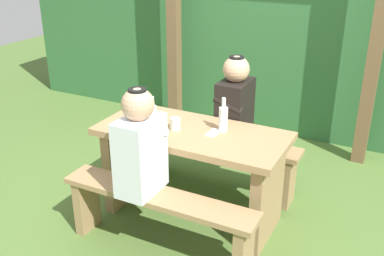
{
  "coord_description": "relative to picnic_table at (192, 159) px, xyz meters",
  "views": [
    {
      "loc": [
        1.38,
        -2.69,
        2.07
      ],
      "look_at": [
        0.0,
        0.0,
        0.75
      ],
      "focal_mm": 42.39,
      "sensor_mm": 36.0,
      "label": 1
    }
  ],
  "objects": [
    {
      "name": "ground_plane",
      "position": [
        0.0,
        0.0,
        -0.5
      ],
      "size": [
        12.0,
        12.0,
        0.0
      ],
      "primitive_type": "plane",
      "color": "#4E6C30"
    },
    {
      "name": "hedge_backdrop",
      "position": [
        0.0,
        2.16,
        0.42
      ],
      "size": [
        6.4,
        0.62,
        1.84
      ],
      "primitive_type": "cube",
      "color": "#306534",
      "rests_on": "ground_plane"
    },
    {
      "name": "pergola_post_left",
      "position": [
        -1.03,
        1.58,
        0.59
      ],
      "size": [
        0.12,
        0.12,
        2.18
      ],
      "primitive_type": "cube",
      "color": "brown",
      "rests_on": "ground_plane"
    },
    {
      "name": "pergola_post_right",
      "position": [
        1.03,
        1.58,
        0.59
      ],
      "size": [
        0.12,
        0.12,
        2.18
      ],
      "primitive_type": "cube",
      "color": "brown",
      "rests_on": "ground_plane"
    },
    {
      "name": "picnic_table",
      "position": [
        0.0,
        0.0,
        0.0
      ],
      "size": [
        1.4,
        0.64,
        0.73
      ],
      "color": "#9E7A51",
      "rests_on": "ground_plane"
    },
    {
      "name": "bench_near",
      "position": [
        0.0,
        -0.5,
        -0.17
      ],
      "size": [
        1.4,
        0.24,
        0.47
      ],
      "color": "#9E7A51",
      "rests_on": "ground_plane"
    },
    {
      "name": "bench_far",
      "position": [
        0.0,
        0.5,
        -0.17
      ],
      "size": [
        1.4,
        0.24,
        0.47
      ],
      "color": "#9E7A51",
      "rests_on": "ground_plane"
    },
    {
      "name": "person_white_shirt",
      "position": [
        -0.12,
        -0.5,
        0.3
      ],
      "size": [
        0.25,
        0.35,
        0.72
      ],
      "color": "silver",
      "rests_on": "bench_near"
    },
    {
      "name": "person_black_coat",
      "position": [
        0.13,
        0.5,
        0.3
      ],
      "size": [
        0.25,
        0.35,
        0.72
      ],
      "color": "black",
      "rests_on": "bench_far"
    },
    {
      "name": "drinking_glass",
      "position": [
        -0.12,
        -0.04,
        0.28
      ],
      "size": [
        0.08,
        0.08,
        0.09
      ],
      "primitive_type": "cylinder",
      "color": "silver",
      "rests_on": "picnic_table"
    },
    {
      "name": "bottle_left",
      "position": [
        0.2,
        0.09,
        0.33
      ],
      "size": [
        0.07,
        0.07,
        0.25
      ],
      "color": "silver",
      "rests_on": "picnic_table"
    },
    {
      "name": "bottle_right",
      "position": [
        -0.28,
        -0.08,
        0.33
      ],
      "size": [
        0.06,
        0.06,
        0.24
      ],
      "color": "silver",
      "rests_on": "picnic_table"
    },
    {
      "name": "cell_phone",
      "position": [
        0.16,
        0.02,
        0.24
      ],
      "size": [
        0.07,
        0.14,
        0.01
      ],
      "primitive_type": "cube",
      "rotation": [
        0.0,
        0.0,
        -0.03
      ],
      "color": "silver",
      "rests_on": "picnic_table"
    }
  ]
}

